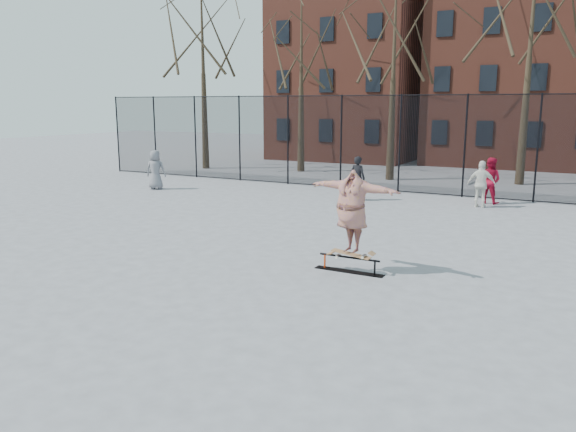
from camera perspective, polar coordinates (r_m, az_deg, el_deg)
The scene contains 11 objects.
ground at distance 11.56m, azimuth -1.55°, elevation -6.86°, with size 100.00×100.00×0.00m, color slate.
skate_rail at distance 12.37m, azimuth 6.24°, elevation -5.05°, with size 1.58×0.24×0.35m.
skateboard at distance 12.28m, azimuth 6.42°, elevation -3.87°, with size 0.94×0.22×0.11m, color olive, non-canonical shape.
skater at distance 12.07m, azimuth 6.52°, elevation 0.46°, with size 2.19×0.59×1.78m, color #783D99.
bystander_grey at distance 24.77m, azimuth -13.31°, elevation 4.59°, with size 0.82×0.53×1.68m, color slate.
bystander_black at distance 21.47m, azimuth 7.10°, elevation 3.82°, with size 0.61×0.40×1.68m, color black.
bystander_red at distance 21.93m, azimuth 19.81°, elevation 3.41°, with size 0.82×0.64×1.70m, color #A60E29.
bystander_white at distance 20.96m, azimuth 19.06°, elevation 3.07°, with size 0.97×0.40×1.66m, color silver.
fence at distance 23.24m, azimuth 14.57°, elevation 7.12°, with size 34.03×0.07×4.00m.
tree_row at distance 27.55m, azimuth 16.82°, elevation 18.67°, with size 33.66×7.46×10.67m.
rowhouses at distance 35.94m, azimuth 21.19°, elevation 14.49°, with size 29.00×7.00×13.00m.
Camera 1 is at (5.45, -9.54, 3.60)m, focal length 35.00 mm.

